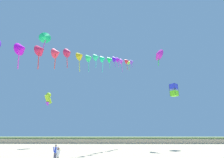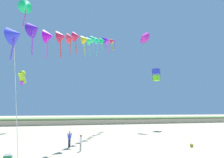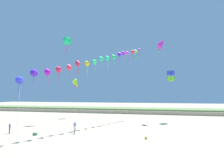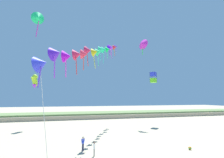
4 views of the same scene
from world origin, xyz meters
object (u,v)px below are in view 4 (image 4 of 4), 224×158
object	(u,v)px
large_kite_low_lead	(142,44)
large_kite_outer_drift	(153,77)
beach_ball	(190,148)
large_kite_mid_trail	(38,18)
large_kite_high_solo	(35,81)
person_mid_center	(83,143)
person_near_left	(94,148)

from	to	relation	value
large_kite_low_lead	large_kite_outer_drift	size ratio (longest dim) A/B	1.63
large_kite_low_lead	beach_ball	xyz separation A→B (m)	(-2.92, -18.19, -18.44)
large_kite_mid_trail	large_kite_outer_drift	size ratio (longest dim) A/B	1.87
beach_ball	large_kite_high_solo	bearing A→B (deg)	135.24
large_kite_low_lead	person_mid_center	bearing A→B (deg)	-134.38
person_mid_center	large_kite_high_solo	distance (m)	20.76
large_kite_mid_trail	large_kite_high_solo	distance (m)	12.66
person_near_left	large_kite_high_solo	distance (m)	22.94
large_kite_outer_drift	beach_ball	world-z (taller)	large_kite_outer_drift
large_kite_low_lead	beach_ball	bearing A→B (deg)	-99.12
large_kite_high_solo	person_mid_center	bearing A→B (deg)	-64.96
large_kite_mid_trail	large_kite_high_solo	xyz separation A→B (m)	(-1.20, 7.85, -9.86)
large_kite_high_solo	beach_ball	world-z (taller)	large_kite_high_solo
large_kite_mid_trail	large_kite_outer_drift	world-z (taller)	large_kite_mid_trail
large_kite_high_solo	large_kite_outer_drift	xyz separation A→B (m)	(25.55, -1.91, 1.28)
large_kite_low_lead	large_kite_high_solo	xyz separation A→B (m)	(-23.03, 1.76, -9.11)
person_mid_center	large_kite_low_lead	distance (m)	27.84
person_mid_center	beach_ball	world-z (taller)	person_mid_center
large_kite_outer_drift	beach_ball	xyz separation A→B (m)	(-5.43, -18.04, -10.61)
person_near_left	person_mid_center	xyz separation A→B (m)	(-0.94, 2.15, 0.06)
large_kite_outer_drift	beach_ball	bearing A→B (deg)	-106.76
large_kite_high_solo	large_kite_low_lead	bearing A→B (deg)	-4.38
large_kite_low_lead	beach_ball	size ratio (longest dim) A/B	10.90
person_mid_center	large_kite_low_lead	world-z (taller)	large_kite_low_lead
large_kite_high_solo	beach_ball	xyz separation A→B (m)	(20.11, -19.95, -9.32)
person_near_left	beach_ball	distance (m)	11.22
person_near_left	large_kite_outer_drift	world-z (taller)	large_kite_outer_drift
large_kite_high_solo	beach_ball	bearing A→B (deg)	-44.76
person_near_left	beach_ball	size ratio (longest dim) A/B	4.08
large_kite_high_solo	large_kite_outer_drift	size ratio (longest dim) A/B	1.17
person_mid_center	large_kite_outer_drift	xyz separation A→B (m)	(17.55, 15.22, 9.87)
large_kite_mid_trail	beach_ball	xyz separation A→B (m)	(18.91, -12.10, -19.18)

